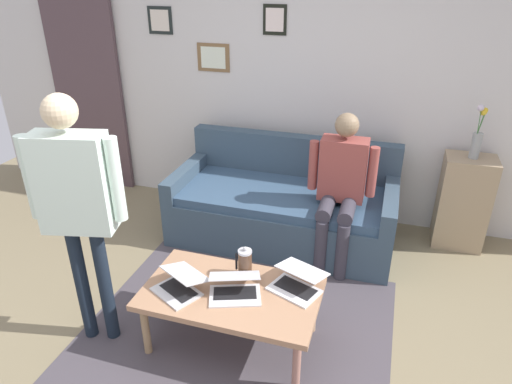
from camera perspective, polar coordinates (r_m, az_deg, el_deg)
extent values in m
plane|color=#807254|center=(3.19, -5.40, -19.65)|extent=(7.68, 7.68, 0.00)
cube|color=#4A434A|center=(3.21, -3.59, -19.20)|extent=(2.09, 2.17, 0.01)
cube|color=silver|center=(4.43, 4.94, 13.97)|extent=(7.04, 0.10, 2.70)
cube|color=black|center=(4.77, -11.89, 20.27)|extent=(0.25, 0.02, 0.25)
cube|color=beige|center=(4.76, -11.94, 20.26)|extent=(0.19, 0.00, 0.19)
cube|color=black|center=(4.34, 2.38, 20.72)|extent=(0.22, 0.02, 0.26)
cube|color=silver|center=(4.33, 2.34, 20.71)|extent=(0.16, 0.00, 0.20)
cube|color=brown|center=(4.58, -5.34, 16.40)|extent=(0.33, 0.02, 0.26)
cube|color=silver|center=(4.57, -5.38, 16.38)|extent=(0.25, 0.00, 0.20)
cube|color=#4E3B40|center=(5.37, -20.13, 11.13)|extent=(0.82, 0.05, 2.05)
sphere|color=tan|center=(5.53, -23.02, 11.00)|extent=(0.06, 0.06, 0.06)
cube|color=#374A5A|center=(4.22, 3.30, -3.27)|extent=(1.98, 0.93, 0.42)
cube|color=#354D67|center=(4.08, 3.32, -0.35)|extent=(1.74, 0.85, 0.08)
cube|color=#374A5A|center=(4.37, 4.73, 4.21)|extent=(1.98, 0.14, 0.46)
cube|color=#374A5A|center=(3.98, 16.48, -1.22)|extent=(0.12, 0.93, 0.20)
cube|color=#374A5A|center=(4.36, -8.50, 2.09)|extent=(0.12, 0.93, 0.20)
cube|color=#AB7D5B|center=(3.01, -3.13, -12.53)|extent=(1.13, 0.65, 0.04)
cylinder|color=#AC7665|center=(2.87, 5.09, -20.79)|extent=(0.05, 0.05, 0.39)
cylinder|color=#A28059|center=(3.15, -13.63, -16.37)|extent=(0.05, 0.05, 0.39)
cylinder|color=tan|center=(3.24, 7.16, -14.29)|extent=(0.05, 0.05, 0.39)
cylinder|color=#B07E51|center=(3.49, -9.38, -11.04)|extent=(0.05, 0.05, 0.39)
cube|color=silver|center=(2.95, -2.64, -12.82)|extent=(0.38, 0.31, 0.01)
cube|color=black|center=(2.95, -2.65, -12.50)|extent=(0.30, 0.21, 0.00)
cube|color=silver|center=(2.94, -2.70, -10.42)|extent=(0.37, 0.29, 0.08)
cube|color=silver|center=(2.94, -2.70, -10.46)|extent=(0.33, 0.26, 0.07)
cube|color=silver|center=(3.02, -9.91, -12.20)|extent=(0.36, 0.33, 0.01)
cube|color=black|center=(3.02, -9.66, -11.95)|extent=(0.28, 0.23, 0.00)
cube|color=silver|center=(2.99, -8.84, -10.03)|extent=(0.35, 0.31, 0.06)
cube|color=silver|center=(2.99, -8.88, -10.05)|extent=(0.32, 0.28, 0.05)
cube|color=silver|center=(3.00, 4.77, -12.11)|extent=(0.37, 0.31, 0.01)
cube|color=black|center=(3.00, 4.97, -11.83)|extent=(0.29, 0.21, 0.00)
cube|color=silver|center=(2.99, 5.81, -9.68)|extent=(0.36, 0.30, 0.04)
cube|color=silver|center=(2.99, 5.78, -9.71)|extent=(0.33, 0.27, 0.04)
cylinder|color=#4C3323|center=(3.07, -1.37, -8.99)|extent=(0.09, 0.09, 0.18)
cylinder|color=#B7B7BC|center=(3.01, -1.39, -7.46)|extent=(0.09, 0.09, 0.02)
sphere|color=#B2B2B7|center=(3.00, -1.40, -7.10)|extent=(0.03, 0.03, 0.03)
cube|color=black|center=(3.08, -2.47, -8.65)|extent=(0.01, 0.01, 0.13)
cube|color=#9E8666|center=(4.43, 24.45, -1.17)|extent=(0.42, 0.32, 0.84)
cylinder|color=#939796|center=(4.23, 25.78, 5.24)|extent=(0.08, 0.08, 0.22)
cylinder|color=#3D7038|center=(4.19, 26.41, 7.87)|extent=(0.03, 0.02, 0.19)
sphere|color=yellow|center=(4.17, 26.74, 9.10)|extent=(0.04, 0.04, 0.04)
cylinder|color=#3D7038|center=(4.19, 26.32, 7.78)|extent=(0.03, 0.01, 0.17)
sphere|color=yellow|center=(4.18, 26.56, 8.93)|extent=(0.05, 0.05, 0.05)
cylinder|color=#3D7038|center=(4.16, 26.15, 8.01)|extent=(0.01, 0.03, 0.21)
sphere|color=silver|center=(4.13, 26.29, 9.41)|extent=(0.05, 0.05, 0.05)
cylinder|color=#17212E|center=(3.25, -20.92, -10.71)|extent=(0.09, 0.09, 0.86)
cylinder|color=#17212E|center=(3.19, -18.35, -10.99)|extent=(0.09, 0.09, 0.86)
cube|color=silver|center=(2.86, -21.84, 1.01)|extent=(0.46, 0.28, 0.61)
cylinder|color=silver|center=(2.96, -26.39, 1.65)|extent=(0.10, 0.10, 0.52)
cylinder|color=silver|center=(2.74, -17.14, 1.46)|extent=(0.10, 0.10, 0.52)
sphere|color=beige|center=(2.71, -23.36, 9.27)|extent=(0.20, 0.20, 0.20)
cylinder|color=#38353F|center=(3.73, 10.67, -7.39)|extent=(0.10, 0.10, 0.50)
cylinder|color=#38353F|center=(3.74, 8.07, -7.01)|extent=(0.10, 0.10, 0.50)
cylinder|color=#38353F|center=(3.73, 11.41, -2.06)|extent=(0.12, 0.40, 0.12)
cylinder|color=#38353F|center=(3.74, 8.84, -1.71)|extent=(0.12, 0.40, 0.12)
cube|color=#93433C|center=(3.79, 10.82, 2.82)|extent=(0.37, 0.20, 0.52)
cylinder|color=#93433C|center=(3.72, 14.36, 2.42)|extent=(0.08, 0.08, 0.42)
cylinder|color=#93433C|center=(3.76, 7.17, 3.35)|extent=(0.08, 0.08, 0.42)
sphere|color=#8A7155|center=(3.66, 11.31, 8.21)|extent=(0.19, 0.19, 0.19)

